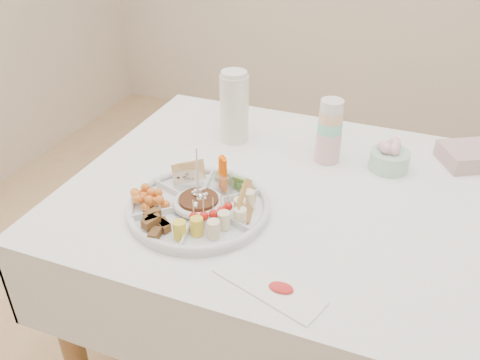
% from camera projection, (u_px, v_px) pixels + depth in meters
% --- Properties ---
extents(dining_table, '(1.52, 1.02, 0.76)m').
position_uv_depth(dining_table, '(323.00, 296.00, 1.63)').
color(dining_table, white).
rests_on(dining_table, floor).
extents(party_tray, '(0.48, 0.48, 0.04)m').
position_uv_depth(party_tray, '(199.00, 205.00, 1.37)').
color(party_tray, silver).
rests_on(party_tray, dining_table).
extents(bean_dip, '(0.13, 0.13, 0.04)m').
position_uv_depth(bean_dip, '(199.00, 203.00, 1.36)').
color(bean_dip, '#462917').
rests_on(bean_dip, party_tray).
extents(tortillas, '(0.11, 0.11, 0.05)m').
position_uv_depth(tortillas, '(246.00, 203.00, 1.33)').
color(tortillas, brown).
rests_on(tortillas, party_tray).
extents(carrot_cucumber, '(0.15, 0.15, 0.11)m').
position_uv_depth(carrot_cucumber, '(230.00, 173.00, 1.43)').
color(carrot_cucumber, '#FF5E00').
rests_on(carrot_cucumber, party_tray).
extents(pita_raisins, '(0.15, 0.15, 0.07)m').
position_uv_depth(pita_raisins, '(186.00, 174.00, 1.46)').
color(pita_raisins, '#E0B87C').
rests_on(pita_raisins, party_tray).
extents(cherries, '(0.14, 0.14, 0.04)m').
position_uv_depth(cherries, '(152.00, 196.00, 1.38)').
color(cherries, orange).
rests_on(cherries, party_tray).
extents(granola_chunks, '(0.13, 0.13, 0.05)m').
position_uv_depth(granola_chunks, '(163.00, 223.00, 1.27)').
color(granola_chunks, brown).
rests_on(granola_chunks, party_tray).
extents(banana_tomato, '(0.13, 0.13, 0.09)m').
position_uv_depth(banana_tomato, '(213.00, 222.00, 1.24)').
color(banana_tomato, '#D7CA6D').
rests_on(banana_tomato, party_tray).
extents(cup_stack, '(0.09, 0.09, 0.22)m').
position_uv_depth(cup_stack, '(330.00, 129.00, 1.56)').
color(cup_stack, '#B7BCB6').
rests_on(cup_stack, dining_table).
extents(thermos, '(0.11, 0.11, 0.25)m').
position_uv_depth(thermos, '(234.00, 106.00, 1.67)').
color(thermos, silver).
rests_on(thermos, dining_table).
extents(flower_bowl, '(0.13, 0.13, 0.09)m').
position_uv_depth(flower_bowl, '(390.00, 156.00, 1.55)').
color(flower_bowl, '#A0BCAD').
rests_on(flower_bowl, dining_table).
extents(napkin_stack, '(0.21, 0.20, 0.05)m').
position_uv_depth(napkin_stack, '(469.00, 156.00, 1.58)').
color(napkin_stack, '#BB979A').
rests_on(napkin_stack, dining_table).
extents(placemat, '(0.28, 0.17, 0.01)m').
position_uv_depth(placemat, '(268.00, 286.00, 1.13)').
color(placemat, silver).
rests_on(placemat, dining_table).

